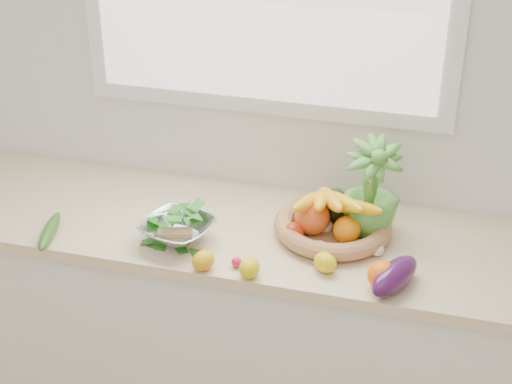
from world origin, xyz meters
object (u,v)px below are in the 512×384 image
(cucumber, at_px, (49,231))
(potted_herb, at_px, (371,189))
(fruit_basket, at_px, (332,219))
(colander_with_spinach, at_px, (177,225))
(apple, at_px, (293,234))
(eggplant, at_px, (395,276))

(cucumber, bearing_deg, potted_herb, 16.29)
(fruit_basket, xyz_separation_m, colander_with_spinach, (-0.48, -0.18, 0.01))
(cucumber, height_order, fruit_basket, fruit_basket)
(apple, relative_size, eggplant, 0.33)
(eggplant, distance_m, potted_herb, 0.33)
(eggplant, height_order, cucumber, eggplant)
(cucumber, relative_size, fruit_basket, 0.45)
(cucumber, height_order, colander_with_spinach, colander_with_spinach)
(cucumber, xyz_separation_m, fruit_basket, (0.90, 0.27, 0.03))
(fruit_basket, bearing_deg, apple, -140.45)
(potted_herb, height_order, colander_with_spinach, potted_herb)
(cucumber, xyz_separation_m, potted_herb, (1.02, 0.30, 0.15))
(apple, distance_m, colander_with_spinach, 0.38)
(cucumber, relative_size, colander_with_spinach, 0.83)
(eggplant, xyz_separation_m, potted_herb, (-0.12, 0.28, 0.13))
(cucumber, distance_m, potted_herb, 1.07)
(eggplant, height_order, colander_with_spinach, colander_with_spinach)
(potted_herb, distance_m, fruit_basket, 0.17)
(potted_herb, height_order, fruit_basket, potted_herb)
(apple, distance_m, cucumber, 0.81)
(potted_herb, bearing_deg, fruit_basket, -165.20)
(cucumber, distance_m, colander_with_spinach, 0.43)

